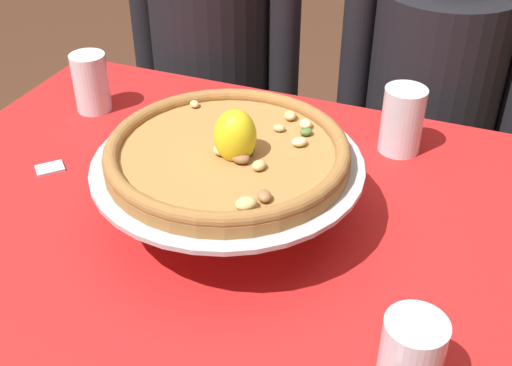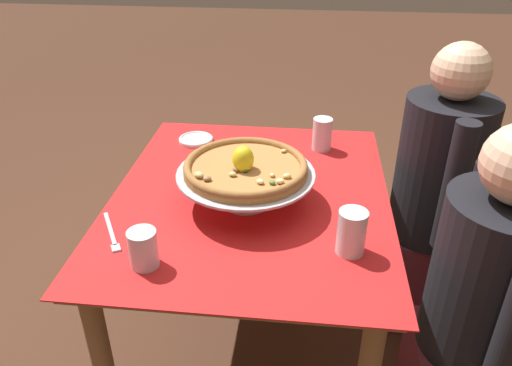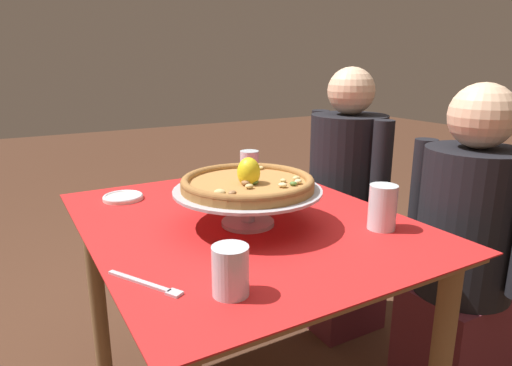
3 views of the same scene
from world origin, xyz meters
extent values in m
cylinder|color=olive|center=(-0.47, -0.37, 0.35)|extent=(0.06, 0.06, 0.71)
cylinder|color=olive|center=(-0.47, 0.37, 0.35)|extent=(0.06, 0.06, 0.71)
cube|color=olive|center=(0.00, 0.00, 0.72)|extent=(1.07, 0.86, 0.02)
cube|color=red|center=(0.00, 0.00, 0.74)|extent=(1.11, 0.90, 0.00)
cylinder|color=#B7B7C1|center=(0.05, -0.01, 0.74)|extent=(0.16, 0.16, 0.01)
cylinder|color=#B7B7C1|center=(0.05, -0.01, 0.80)|extent=(0.04, 0.04, 0.09)
cylinder|color=#B7B7C1|center=(0.05, -0.01, 0.85)|extent=(0.43, 0.43, 0.01)
cylinder|color=#AD753D|center=(0.05, -0.01, 0.86)|extent=(0.38, 0.38, 0.02)
torus|color=olive|center=(0.05, -0.01, 0.87)|extent=(0.38, 0.38, 0.02)
ellipsoid|color=#4C7533|center=(0.15, 0.08, 0.88)|extent=(0.03, 0.03, 0.01)
ellipsoid|color=tan|center=(0.11, 0.08, 0.88)|extent=(0.02, 0.02, 0.01)
ellipsoid|color=tan|center=(-0.06, 0.10, 0.88)|extent=(0.02, 0.03, 0.01)
ellipsoid|color=tan|center=(0.12, -0.04, 0.88)|extent=(0.02, 0.03, 0.01)
ellipsoid|color=beige|center=(0.14, 0.10, 0.88)|extent=(0.03, 0.03, 0.01)
ellipsoid|color=#996B42|center=(0.15, -0.11, 0.88)|extent=(0.03, 0.03, 0.01)
ellipsoid|color=tan|center=(0.05, -0.02, 0.88)|extent=(0.03, 0.04, 0.02)
ellipsoid|color=tan|center=(0.11, 0.12, 0.88)|extent=(0.03, 0.03, 0.01)
ellipsoid|color=#4C7533|center=(0.09, -0.01, 0.88)|extent=(0.02, 0.03, 0.02)
ellipsoid|color=tan|center=(0.14, -0.14, 0.88)|extent=(0.04, 0.04, 0.02)
ellipsoid|color=beige|center=(0.15, 0.05, 0.88)|extent=(0.03, 0.03, 0.01)
ellipsoid|color=#996B42|center=(0.09, -0.03, 0.88)|extent=(0.03, 0.03, 0.02)
ellipsoid|color=yellow|center=(0.07, -0.01, 0.90)|extent=(0.09, 0.09, 0.09)
cylinder|color=silver|center=(-0.37, 0.23, 0.80)|extent=(0.07, 0.07, 0.13)
cylinder|color=silver|center=(-0.37, 0.23, 0.77)|extent=(0.07, 0.07, 0.07)
cylinder|color=silver|center=(0.39, -0.24, 0.79)|extent=(0.08, 0.08, 0.11)
cylinder|color=silver|center=(0.39, -0.24, 0.78)|extent=(0.07, 0.07, 0.08)
cylinder|color=silver|center=(0.27, 0.31, 0.80)|extent=(0.08, 0.08, 0.13)
cylinder|color=silver|center=(0.27, 0.31, 0.78)|extent=(0.07, 0.07, 0.09)
cylinder|color=silver|center=(-0.38, -0.27, 0.74)|extent=(0.14, 0.14, 0.01)
torus|color=white|center=(-0.38, -0.27, 0.75)|extent=(0.13, 0.13, 0.01)
cube|color=#B7B7C1|center=(0.25, -0.39, 0.74)|extent=(0.16, 0.10, 0.01)
cube|color=#B7B7C1|center=(0.34, -0.34, 0.74)|extent=(0.04, 0.04, 0.01)
cube|color=silver|center=(-0.31, 0.00, 0.74)|extent=(0.06, 0.06, 0.00)
cube|color=maroon|center=(-0.29, 0.67, 0.22)|extent=(0.28, 0.32, 0.44)
cylinder|color=black|center=(-0.29, 0.67, 0.71)|extent=(0.33, 0.33, 0.55)
sphere|color=beige|center=(-0.29, 0.67, 1.09)|extent=(0.20, 0.20, 0.20)
cylinder|color=black|center=(-0.49, 0.68, 0.75)|extent=(0.08, 0.08, 0.47)
cylinder|color=black|center=(-0.09, 0.67, 0.75)|extent=(0.08, 0.08, 0.47)
cube|color=maroon|center=(0.29, 0.69, 0.22)|extent=(0.28, 0.32, 0.44)
cylinder|color=black|center=(0.29, 0.69, 0.69)|extent=(0.32, 0.32, 0.50)
sphere|color=beige|center=(0.29, 0.69, 1.04)|extent=(0.21, 0.21, 0.21)
cylinder|color=black|center=(0.09, 0.69, 0.73)|extent=(0.08, 0.08, 0.42)
camera|label=1|loc=(0.41, -0.78, 1.40)|focal=44.99mm
camera|label=2|loc=(1.40, 0.17, 1.59)|focal=34.96mm
camera|label=3|loc=(1.14, -0.61, 1.21)|focal=31.25mm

